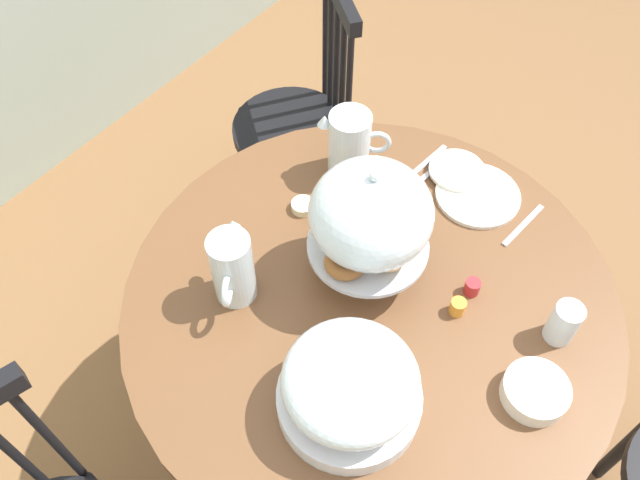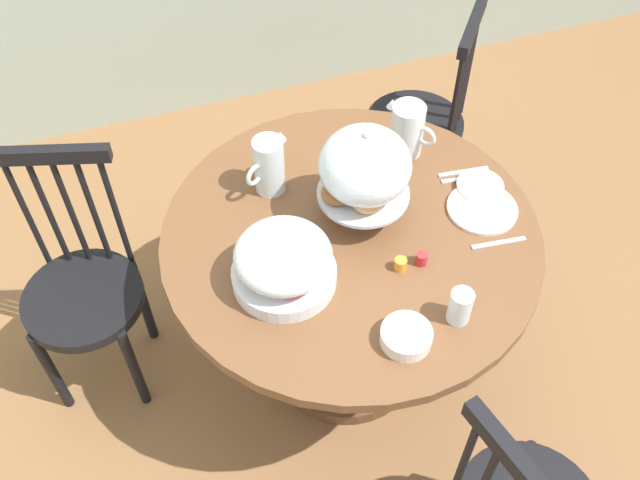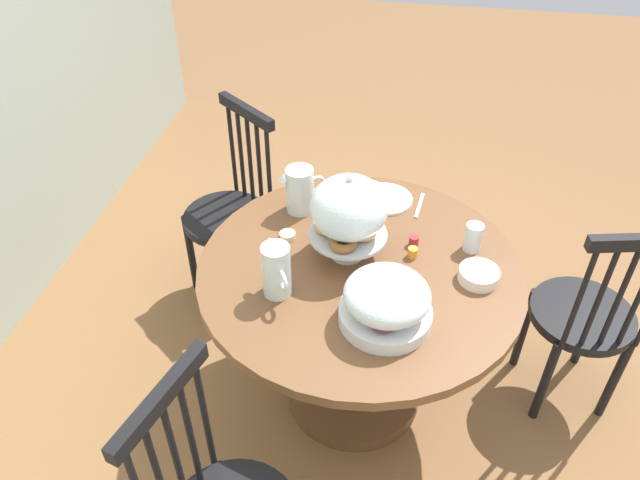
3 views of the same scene
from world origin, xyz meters
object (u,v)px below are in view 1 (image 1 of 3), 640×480
at_px(milk_pitcher, 233,271).
at_px(china_plate_large, 478,195).
at_px(china_plate_small, 457,170).
at_px(butter_dish, 303,206).
at_px(cereal_bowl, 535,392).
at_px(orange_juice_pitcher, 349,146).
at_px(pastry_stand_with_dome, 370,218).
at_px(windsor_chair_facing_door, 298,128).
at_px(drinking_glass, 564,323).
at_px(dining_table, 366,341).
at_px(fruit_platter_covered, 350,387).

relative_size(milk_pitcher, china_plate_large, 0.89).
xyz_separation_m(china_plate_small, butter_dish, (-0.34, 0.25, -0.01)).
bearing_deg(milk_pitcher, cereal_bowl, -74.80).
bearing_deg(orange_juice_pitcher, china_plate_small, -57.36).
distance_m(pastry_stand_with_dome, cereal_bowl, 0.50).
distance_m(windsor_chair_facing_door, orange_juice_pitcher, 0.61).
height_order(china_plate_small, drinking_glass, drinking_glass).
bearing_deg(milk_pitcher, butter_dish, 6.07).
distance_m(orange_juice_pitcher, butter_dish, 0.20).
bearing_deg(china_plate_small, cereal_bowl, -135.25).
bearing_deg(butter_dish, china_plate_large, -47.80).
distance_m(dining_table, cereal_bowl, 0.48).
relative_size(china_plate_small, cereal_bowl, 1.07).
height_order(pastry_stand_with_dome, drinking_glass, pastry_stand_with_dome).
distance_m(windsor_chair_facing_door, milk_pitcher, 0.93).
distance_m(milk_pitcher, china_plate_small, 0.67).
bearing_deg(china_plate_large, fruit_platter_covered, -174.59).
bearing_deg(dining_table, milk_pitcher, 124.69).
height_order(dining_table, butter_dish, butter_dish).
height_order(orange_juice_pitcher, milk_pitcher, milk_pitcher).
bearing_deg(orange_juice_pitcher, milk_pitcher, -177.64).
relative_size(dining_table, fruit_platter_covered, 3.87).
bearing_deg(pastry_stand_with_dome, cereal_bowl, -96.50).
height_order(drinking_glass, butter_dish, drinking_glass).
bearing_deg(china_plate_small, dining_table, -175.48).
relative_size(dining_table, butter_dish, 19.37).
relative_size(windsor_chair_facing_door, butter_dish, 16.25).
distance_m(dining_table, orange_juice_pitcher, 0.51).
relative_size(fruit_platter_covered, drinking_glass, 2.73).
distance_m(china_plate_small, butter_dish, 0.42).
height_order(dining_table, cereal_bowl, cereal_bowl).
bearing_deg(china_plate_small, milk_pitcher, 160.54).
bearing_deg(butter_dish, orange_juice_pitcher, -3.54).
relative_size(orange_juice_pitcher, butter_dish, 3.10).
relative_size(milk_pitcher, drinking_glass, 1.78).
bearing_deg(orange_juice_pitcher, drinking_glass, -100.99).
xyz_separation_m(windsor_chair_facing_door, cereal_bowl, (-0.56, -1.09, 0.31)).
bearing_deg(drinking_glass, windsor_chair_facing_door, 69.42).
height_order(pastry_stand_with_dome, china_plate_large, pastry_stand_with_dome).
height_order(fruit_platter_covered, orange_juice_pitcher, orange_juice_pitcher).
distance_m(pastry_stand_with_dome, orange_juice_pitcher, 0.35).
xyz_separation_m(pastry_stand_with_dome, orange_juice_pitcher, (0.24, 0.22, -0.11)).
bearing_deg(drinking_glass, china_plate_large, 53.57).
bearing_deg(butter_dish, cereal_bowl, -98.92).
bearing_deg(windsor_chair_facing_door, butter_dish, -139.67).
height_order(pastry_stand_with_dome, milk_pitcher, pastry_stand_with_dome).
xyz_separation_m(orange_juice_pitcher, butter_dish, (-0.18, 0.01, -0.07)).
bearing_deg(windsor_chair_facing_door, milk_pitcher, -150.80).
bearing_deg(china_plate_large, cereal_bowl, -138.94).
distance_m(dining_table, pastry_stand_with_dome, 0.43).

